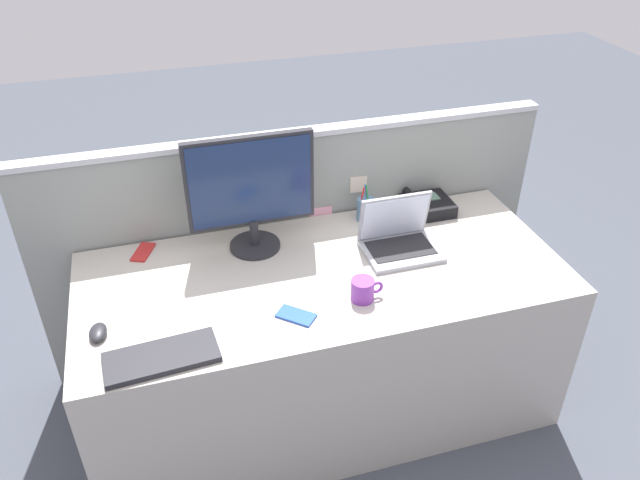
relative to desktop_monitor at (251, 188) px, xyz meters
The scene contains 12 objects.
ground_plane 1.07m from the desktop_monitor, 49.06° to the right, with size 10.00×10.00×0.00m, color #424751.
desk 0.73m from the desktop_monitor, 49.06° to the right, with size 1.92×0.84×0.74m, color #ADA89E.
cubicle_divider 0.53m from the desktop_monitor, 41.56° to the left, with size 2.31×0.08×1.15m.
desktop_monitor is the anchor object (origin of this frame).
laptop 0.64m from the desktop_monitor, 18.10° to the right, with size 0.30×0.24×0.23m.
desk_phone 0.84m from the desktop_monitor, ahead, with size 0.21×0.19×0.09m.
keyboard_main 0.76m from the desktop_monitor, 126.67° to the right, with size 0.37×0.16×0.02m, color #232328.
computer_mouse_right_hand 0.79m from the desktop_monitor, 147.85° to the right, with size 0.06×0.10×0.03m, color #232328.
pen_cup 0.56m from the desktop_monitor, ahead, with size 0.08×0.08×0.18m.
cell_phone_red_case 0.53m from the desktop_monitor, behind, with size 0.06×0.13×0.01m, color #B22323.
cell_phone_blue_case 0.56m from the desktop_monitor, 83.91° to the right, with size 0.07×0.14×0.01m, color blue.
coffee_mug 0.61m from the desktop_monitor, 55.61° to the right, with size 0.12×0.09×0.09m.
Camera 1 is at (-0.57, -1.90, 2.21)m, focal length 35.09 mm.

